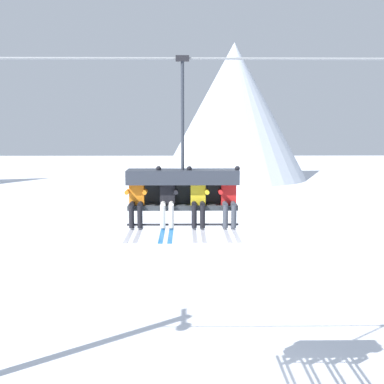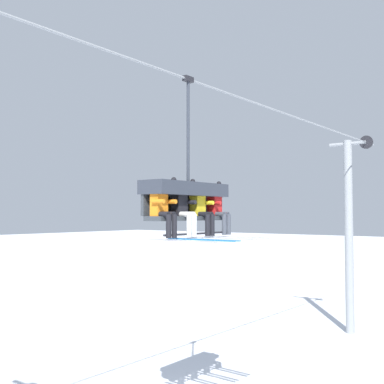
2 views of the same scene
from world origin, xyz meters
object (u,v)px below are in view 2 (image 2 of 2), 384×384
at_px(chairlift_chair, 186,195).
at_px(skier_yellow, 202,208).
at_px(skier_black, 184,207).
at_px(skier_red, 219,208).
at_px(lift_tower_far, 349,231).
at_px(skier_orange, 164,208).

relative_size(chairlift_chair, skier_yellow, 2.08).
relative_size(skier_black, skier_yellow, 1.00).
bearing_deg(skier_yellow, skier_red, 0.00).
xyz_separation_m(lift_tower_far, chairlift_chair, (-12.11, -0.71, 1.15)).
distance_m(lift_tower_far, skier_yellow, 11.85).
relative_size(chairlift_chair, skier_black, 2.08).
relative_size(skier_yellow, skier_red, 1.00).
relative_size(chairlift_chair, skier_orange, 2.08).
xyz_separation_m(lift_tower_far, skier_red, (-11.12, -0.92, 0.86)).
relative_size(skier_orange, skier_black, 1.00).
bearing_deg(skier_red, skier_yellow, 180.00).
bearing_deg(skier_orange, skier_red, 0.20).
bearing_deg(skier_red, lift_tower_far, 4.75).
distance_m(lift_tower_far, skier_black, 12.51).
height_order(lift_tower_far, skier_yellow, lift_tower_far).
distance_m(skier_black, skier_yellow, 0.66).
relative_size(chairlift_chair, skier_red, 2.08).
xyz_separation_m(lift_tower_far, skier_black, (-12.44, -0.92, 0.86)).
bearing_deg(skier_red, skier_orange, -179.80).
bearing_deg(lift_tower_far, skier_red, -175.25).
height_order(skier_black, skier_red, same).
bearing_deg(skier_yellow, skier_black, 180.00).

